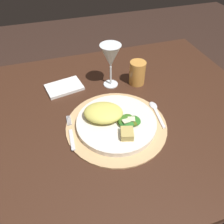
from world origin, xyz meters
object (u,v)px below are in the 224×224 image
(spoon, at_px, (155,110))
(dinner_plate, at_px, (116,123))
(fork, at_px, (71,134))
(napkin, at_px, (64,87))
(dining_table, at_px, (105,140))
(amber_tumbler, at_px, (137,73))
(wine_glass, at_px, (111,57))

(spoon, bearing_deg, dinner_plate, -170.68)
(dinner_plate, relative_size, fork, 1.76)
(dinner_plate, distance_m, napkin, 0.30)
(fork, relative_size, napkin, 1.08)
(spoon, bearing_deg, napkin, 141.20)
(dining_table, xyz_separation_m, spoon, (0.18, -0.05, 0.17))
(amber_tumbler, bearing_deg, wine_glass, 169.35)
(dining_table, height_order, napkin, napkin)
(dining_table, height_order, fork, fork)
(wine_glass, distance_m, amber_tumbler, 0.14)
(napkin, bearing_deg, fork, -93.52)
(fork, xyz_separation_m, napkin, (0.02, 0.26, -0.00))
(fork, distance_m, spoon, 0.31)
(wine_glass, bearing_deg, spoon, -62.74)
(dinner_plate, height_order, wine_glass, wine_glass)
(spoon, xyz_separation_m, amber_tumbler, (0.00, 0.19, 0.04))
(dining_table, distance_m, spoon, 0.25)
(napkin, distance_m, wine_glass, 0.23)
(fork, bearing_deg, wine_glass, 47.96)
(dinner_plate, relative_size, amber_tumbler, 2.74)
(dinner_plate, xyz_separation_m, fork, (-0.16, 0.00, -0.01))
(dining_table, xyz_separation_m, napkin, (-0.12, 0.19, 0.16))
(dinner_plate, bearing_deg, dining_table, 106.44)
(dinner_plate, bearing_deg, wine_glass, 77.48)
(napkin, bearing_deg, spoon, -38.80)
(dining_table, distance_m, fork, 0.23)
(dinner_plate, bearing_deg, fork, 178.72)
(dining_table, height_order, dinner_plate, dinner_plate)
(napkin, height_order, amber_tumbler, amber_tumbler)
(dinner_plate, distance_m, fork, 0.16)
(fork, height_order, napkin, napkin)
(dining_table, relative_size, fork, 7.83)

